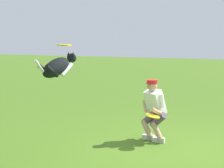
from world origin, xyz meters
The scene contains 5 objects.
ground_plane centered at (0.00, 0.00, 0.00)m, with size 60.00×60.00×0.00m, color #456B1C.
person centered at (0.50, -0.58, 0.70)m, with size 0.64×0.69×1.29m.
dog centered at (1.69, 1.23, 1.66)m, with size 0.42×1.01×0.49m.
frisbee_flying centered at (1.66, 1.06, 2.02)m, with size 0.26×0.26×0.02m, color yellow.
frisbee_held centered at (0.41, -0.20, 0.61)m, with size 0.28×0.28×0.02m, color yellow.
Camera 1 is at (-1.60, 6.59, 2.16)m, focal length 58.41 mm.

